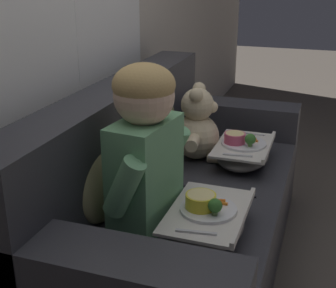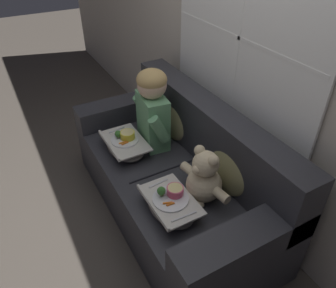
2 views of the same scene
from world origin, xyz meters
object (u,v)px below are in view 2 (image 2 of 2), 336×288
Objects in this scene: lap_tray_child at (125,145)px; lap_tray_teddy at (170,204)px; couch at (177,178)px; throw_pillow_behind_teddy at (231,166)px; throw_pillow_behind_child at (176,117)px; child_figure at (152,105)px; teddy_bear at (204,179)px.

lap_tray_teddy is (0.74, 0.00, 0.00)m from lap_tray_child.
couch is at bearing 36.06° from lap_tray_child.
couch reaches higher than throw_pillow_behind_teddy.
throw_pillow_behind_child is 0.94× the size of lap_tray_child.
child_figure is at bearing -177.23° from couch.
throw_pillow_behind_child is at bearing 180.00° from throw_pillow_behind_teddy.
throw_pillow_behind_teddy is (0.37, 0.20, 0.31)m from couch.
child_figure is 0.83m from lap_tray_teddy.
child_figure is at bearing 89.80° from lap_tray_child.
lap_tray_child is at bearing -179.96° from lap_tray_teddy.
teddy_bear is (0.74, -0.22, -0.02)m from throw_pillow_behind_child.
child_figure is 0.39m from lap_tray_child.
child_figure is (-0.37, -0.02, 0.48)m from couch.
child_figure is at bearing -90.04° from throw_pillow_behind_child.
throw_pillow_behind_teddy reaches higher than lap_tray_teddy.
teddy_bear is (0.00, -0.22, -0.02)m from throw_pillow_behind_teddy.
throw_pillow_behind_child is 0.88m from lap_tray_teddy.
throw_pillow_behind_child reaches higher than lap_tray_teddy.
teddy_bear is 0.99× the size of lap_tray_child.
couch is 0.60m from child_figure.
throw_pillow_behind_teddy is 0.88m from lap_tray_child.
lap_tray_teddy is at bearing -36.22° from couch.
throw_pillow_behind_teddy is at bearing 16.13° from child_figure.
throw_pillow_behind_teddy is at bearing 27.93° from couch.
couch reaches higher than throw_pillow_behind_child.
teddy_bear is (0.74, -0.00, -0.19)m from child_figure.
lap_tray_child is at bearing -143.94° from couch.
child_figure is 1.53× the size of lap_tray_teddy.
lap_tray_child is (-0.00, -0.25, -0.29)m from child_figure.
throw_pillow_behind_child is (-0.37, 0.20, 0.31)m from couch.
throw_pillow_behind_child is 0.97× the size of throw_pillow_behind_teddy.
lap_tray_child is at bearing -90.20° from child_figure.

